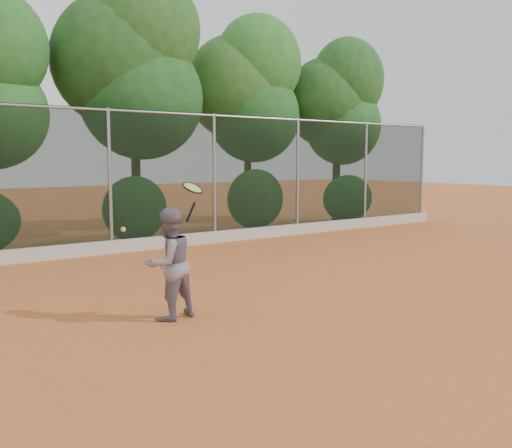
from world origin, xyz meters
TOP-DOWN VIEW (x-y plane):
  - ground at (0.00, 0.00)m, footprint 80.00×80.00m
  - concrete_curb at (0.00, 6.82)m, footprint 24.00×0.20m
  - tennis_player at (-1.64, 0.87)m, footprint 0.89×0.75m
  - chainlink_fence at (-0.00, 7.00)m, footprint 24.09×0.09m
  - foliage_backdrop at (-0.55, 8.98)m, footprint 23.70×3.63m
  - tennis_racket at (-1.29, 0.78)m, footprint 0.40×0.38m
  - tennis_ball_in_flight at (-2.43, 0.60)m, footprint 0.07×0.07m

SIDE VIEW (x-z plane):
  - ground at x=0.00m, z-range 0.00..0.00m
  - concrete_curb at x=0.00m, z-range 0.00..0.30m
  - tennis_player at x=-1.64m, z-range 0.00..1.60m
  - tennis_ball_in_flight at x=-2.43m, z-range 1.35..1.42m
  - tennis_racket at x=-1.29m, z-range 1.54..2.13m
  - chainlink_fence at x=0.00m, z-range 0.11..3.61m
  - foliage_backdrop at x=-0.55m, z-range 0.63..8.18m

